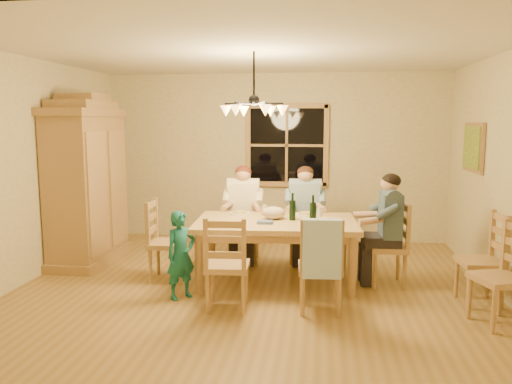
# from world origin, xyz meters

# --- Properties ---
(floor) EXTENTS (5.50, 5.50, 0.00)m
(floor) POSITION_xyz_m (0.00, 0.00, 0.00)
(floor) COLOR olive
(floor) RESTS_ON ground
(ceiling) EXTENTS (5.50, 5.00, 0.02)m
(ceiling) POSITION_xyz_m (0.00, 0.00, 2.70)
(ceiling) COLOR white
(ceiling) RESTS_ON wall_back
(wall_back) EXTENTS (5.50, 0.02, 2.70)m
(wall_back) POSITION_xyz_m (0.00, 2.50, 1.35)
(wall_back) COLOR #C3B68A
(wall_back) RESTS_ON floor
(wall_left) EXTENTS (0.02, 5.00, 2.70)m
(wall_left) POSITION_xyz_m (-2.75, 0.00, 1.35)
(wall_left) COLOR #C3B68A
(wall_left) RESTS_ON floor
(wall_right) EXTENTS (0.02, 5.00, 2.70)m
(wall_right) POSITION_xyz_m (2.75, 0.00, 1.35)
(wall_right) COLOR #C3B68A
(wall_right) RESTS_ON floor
(window) EXTENTS (1.30, 0.06, 1.30)m
(window) POSITION_xyz_m (0.20, 2.47, 1.55)
(window) COLOR black
(window) RESTS_ON wall_back
(painting) EXTENTS (0.06, 0.78, 0.64)m
(painting) POSITION_xyz_m (2.71, 1.20, 1.60)
(painting) COLOR #A17445
(painting) RESTS_ON wall_right
(chandelier) EXTENTS (0.77, 0.68, 0.71)m
(chandelier) POSITION_xyz_m (-0.00, 0.00, 2.08)
(chandelier) COLOR black
(chandelier) RESTS_ON ceiling
(armoire) EXTENTS (0.66, 1.40, 2.30)m
(armoire) POSITION_xyz_m (-2.42, 0.82, 1.06)
(armoire) COLOR #A17445
(armoire) RESTS_ON floor
(dining_table) EXTENTS (1.98, 1.29, 0.76)m
(dining_table) POSITION_xyz_m (0.23, 0.24, 0.66)
(dining_table) COLOR tan
(dining_table) RESTS_ON floor
(chair_far_left) EXTENTS (0.47, 0.45, 0.99)m
(chair_far_left) POSITION_xyz_m (-0.30, 1.11, 0.30)
(chair_far_left) COLOR #9D7945
(chair_far_left) RESTS_ON floor
(chair_far_right) EXTENTS (0.47, 0.45, 0.99)m
(chair_far_right) POSITION_xyz_m (0.55, 1.16, 0.30)
(chair_far_right) COLOR #9D7945
(chair_far_right) RESTS_ON floor
(chair_near_left) EXTENTS (0.47, 0.45, 0.99)m
(chair_near_left) POSITION_xyz_m (-0.19, -0.69, 0.30)
(chair_near_left) COLOR #9D7945
(chair_near_left) RESTS_ON floor
(chair_near_right) EXTENTS (0.47, 0.45, 0.99)m
(chair_near_right) POSITION_xyz_m (0.77, -0.63, 0.30)
(chair_near_right) COLOR #9D7945
(chair_near_right) RESTS_ON floor
(chair_end_left) EXTENTS (0.45, 0.47, 0.99)m
(chair_end_left) POSITION_xyz_m (-1.09, 0.15, 0.30)
(chair_end_left) COLOR #9D7945
(chair_end_left) RESTS_ON floor
(chair_end_right) EXTENTS (0.45, 0.47, 0.99)m
(chair_end_right) POSITION_xyz_m (1.56, 0.32, 0.30)
(chair_end_right) COLOR #9D7945
(chair_end_right) RESTS_ON floor
(adult_woman) EXTENTS (0.41, 0.44, 0.87)m
(adult_woman) POSITION_xyz_m (-0.30, 1.11, 0.84)
(adult_woman) COLOR #F3E4BC
(adult_woman) RESTS_ON floor
(adult_plaid_man) EXTENTS (0.41, 0.44, 0.87)m
(adult_plaid_man) POSITION_xyz_m (0.55, 1.16, 0.84)
(adult_plaid_man) COLOR #356693
(adult_plaid_man) RESTS_ON floor
(adult_slate_man) EXTENTS (0.44, 0.41, 0.87)m
(adult_slate_man) POSITION_xyz_m (1.56, 0.32, 0.84)
(adult_slate_man) COLOR #405467
(adult_slate_man) RESTS_ON floor
(towel) EXTENTS (0.39, 0.12, 0.58)m
(towel) POSITION_xyz_m (0.78, -0.82, 0.70)
(towel) COLOR #A9C9E6
(towel) RESTS_ON chair_near_right
(wine_bottle_a) EXTENTS (0.08, 0.08, 0.33)m
(wine_bottle_a) POSITION_xyz_m (0.43, 0.28, 0.93)
(wine_bottle_a) COLOR black
(wine_bottle_a) RESTS_ON dining_table
(wine_bottle_b) EXTENTS (0.08, 0.08, 0.33)m
(wine_bottle_b) POSITION_xyz_m (0.67, 0.13, 0.93)
(wine_bottle_b) COLOR black
(wine_bottle_b) RESTS_ON dining_table
(plate_woman) EXTENTS (0.26, 0.26, 0.02)m
(plate_woman) POSITION_xyz_m (-0.26, 0.56, 0.77)
(plate_woman) COLOR white
(plate_woman) RESTS_ON dining_table
(plate_plaid) EXTENTS (0.26, 0.26, 0.02)m
(plate_plaid) POSITION_xyz_m (0.58, 0.61, 0.77)
(plate_plaid) COLOR white
(plate_plaid) RESTS_ON dining_table
(plate_slate) EXTENTS (0.26, 0.26, 0.02)m
(plate_slate) POSITION_xyz_m (0.87, 0.27, 0.77)
(plate_slate) COLOR white
(plate_slate) RESTS_ON dining_table
(wine_glass_a) EXTENTS (0.06, 0.06, 0.14)m
(wine_glass_a) POSITION_xyz_m (0.07, 0.50, 0.83)
(wine_glass_a) COLOR silver
(wine_glass_a) RESTS_ON dining_table
(wine_glass_b) EXTENTS (0.06, 0.06, 0.14)m
(wine_glass_b) POSITION_xyz_m (0.75, 0.42, 0.83)
(wine_glass_b) COLOR silver
(wine_glass_b) RESTS_ON dining_table
(cap) EXTENTS (0.20, 0.20, 0.11)m
(cap) POSITION_xyz_m (0.84, -0.00, 0.82)
(cap) COLOR tan
(cap) RESTS_ON dining_table
(napkin) EXTENTS (0.19, 0.15, 0.03)m
(napkin) POSITION_xyz_m (0.12, 0.04, 0.78)
(napkin) COLOR #506494
(napkin) RESTS_ON dining_table
(cloth_bundle) EXTENTS (0.28, 0.22, 0.15)m
(cloth_bundle) POSITION_xyz_m (0.20, 0.31, 0.84)
(cloth_bundle) COLOR tan
(cloth_bundle) RESTS_ON dining_table
(child) EXTENTS (0.41, 0.42, 0.97)m
(child) POSITION_xyz_m (-0.75, -0.46, 0.49)
(child) COLOR #17696A
(child) RESTS_ON floor
(chair_spare_front) EXTENTS (0.54, 0.55, 0.99)m
(chair_spare_front) POSITION_xyz_m (2.45, -0.77, 0.30)
(chair_spare_front) COLOR #9D7945
(chair_spare_front) RESTS_ON floor
(chair_spare_back) EXTENTS (0.45, 0.47, 0.99)m
(chair_spare_back) POSITION_xyz_m (2.45, -0.20, 0.30)
(chair_spare_back) COLOR #9D7945
(chair_spare_back) RESTS_ON floor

